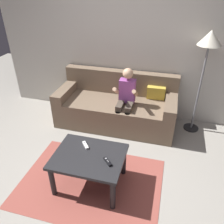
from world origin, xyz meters
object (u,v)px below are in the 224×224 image
at_px(game_remote_white_near_edge, 86,145).
at_px(game_remote_black_center, 108,162).
at_px(floor_lamp, 209,46).
at_px(person_seated_on_couch, 126,98).
at_px(coffee_table, 89,160).
at_px(couch, 117,107).

bearing_deg(game_remote_white_near_edge, game_remote_black_center, -30.95).
bearing_deg(game_remote_black_center, floor_lamp, 58.08).
relative_size(game_remote_black_center, floor_lamp, 0.08).
relative_size(person_seated_on_couch, game_remote_black_center, 8.06).
distance_m(person_seated_on_couch, game_remote_black_center, 1.27).
bearing_deg(coffee_table, couch, 90.95).
bearing_deg(coffee_table, floor_lamp, 51.38).
bearing_deg(person_seated_on_couch, couch, 135.63).
height_order(person_seated_on_couch, game_remote_black_center, person_seated_on_couch).
relative_size(couch, coffee_table, 2.38).
distance_m(game_remote_black_center, floor_lamp, 2.05).
relative_size(person_seated_on_couch, coffee_table, 1.27).
xyz_separation_m(coffee_table, floor_lamp, (1.21, 1.52, 0.98)).
bearing_deg(coffee_table, game_remote_white_near_edge, 123.08).
xyz_separation_m(game_remote_black_center, floor_lamp, (0.98, 1.57, 0.90)).
distance_m(game_remote_white_near_edge, floor_lamp, 2.09).
xyz_separation_m(couch, coffee_table, (0.02, -1.39, 0.07)).
bearing_deg(game_remote_black_center, game_remote_white_near_edge, 149.05).
relative_size(couch, floor_lamp, 1.22).
xyz_separation_m(person_seated_on_couch, game_remote_black_center, (0.07, -1.26, -0.13)).
bearing_deg(coffee_table, game_remote_black_center, -12.66).
bearing_deg(game_remote_white_near_edge, person_seated_on_couch, 76.53).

